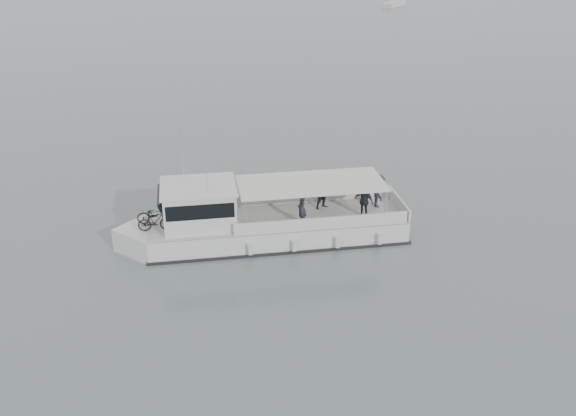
{
  "coord_description": "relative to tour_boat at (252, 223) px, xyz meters",
  "views": [
    {
      "loc": [
        -0.53,
        -23.45,
        13.95
      ],
      "look_at": [
        -2.49,
        3.21,
        1.6
      ],
      "focal_mm": 40.0,
      "sensor_mm": 36.0,
      "label": 1
    }
  ],
  "objects": [
    {
      "name": "tour_boat",
      "position": [
        0.0,
        0.0,
        0.0
      ],
      "size": [
        13.51,
        6.04,
        5.66
      ],
      "rotation": [
        0.0,
        0.0,
        0.24
      ],
      "color": "white",
      "rests_on": "ground"
    },
    {
      "name": "ground",
      "position": [
        4.14,
        -2.94,
        -0.93
      ],
      "size": [
        1400.0,
        1400.0,
        0.0
      ],
      "primitive_type": "plane",
      "color": "#535E61",
      "rests_on": "ground"
    }
  ]
}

